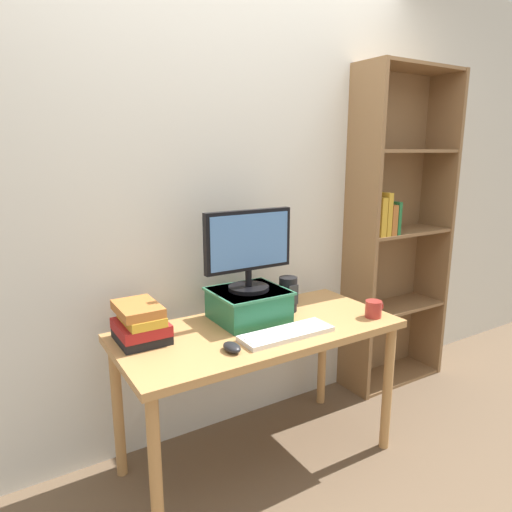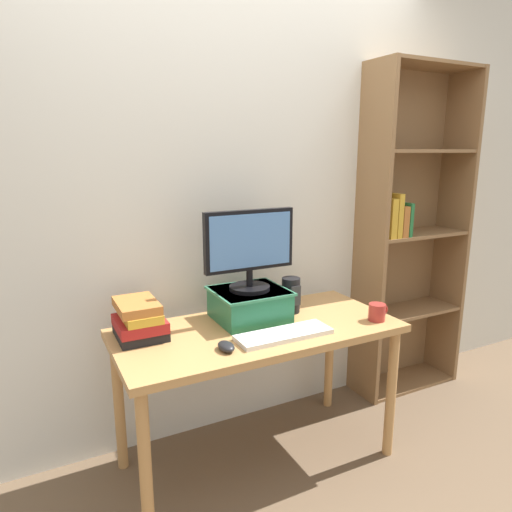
{
  "view_description": "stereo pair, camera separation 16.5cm",
  "coord_description": "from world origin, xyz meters",
  "px_view_note": "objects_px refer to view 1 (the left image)",
  "views": [
    {
      "loc": [
        -1.08,
        -1.73,
        1.54
      ],
      "look_at": [
        0.01,
        0.05,
        1.06
      ],
      "focal_mm": 32.0,
      "sensor_mm": 36.0,
      "label": 1
    },
    {
      "loc": [
        -0.94,
        -1.81,
        1.54
      ],
      "look_at": [
        0.01,
        0.05,
        1.06
      ],
      "focal_mm": 32.0,
      "sensor_mm": 36.0,
      "label": 2
    }
  ],
  "objects_px": {
    "keyboard": "(287,333)",
    "desk_speaker": "(288,294)",
    "desk": "(259,344)",
    "computer_mouse": "(232,347)",
    "bookshelf_unit": "(394,231)",
    "riser_box": "(249,303)",
    "book_stack": "(141,324)",
    "computer_monitor": "(249,247)",
    "coffee_mug": "(374,309)"
  },
  "relations": [
    {
      "from": "keyboard",
      "to": "desk_speaker",
      "type": "height_order",
      "value": "desk_speaker"
    },
    {
      "from": "desk",
      "to": "computer_mouse",
      "type": "bearing_deg",
      "value": -144.6
    },
    {
      "from": "bookshelf_unit",
      "to": "riser_box",
      "type": "xyz_separation_m",
      "value": [
        -1.21,
        -0.17,
        -0.23
      ]
    },
    {
      "from": "bookshelf_unit",
      "to": "riser_box",
      "type": "relative_size",
      "value": 5.76
    },
    {
      "from": "bookshelf_unit",
      "to": "computer_mouse",
      "type": "bearing_deg",
      "value": -162.54
    },
    {
      "from": "riser_box",
      "to": "keyboard",
      "type": "xyz_separation_m",
      "value": [
        0.04,
        -0.27,
        -0.07
      ]
    },
    {
      "from": "desk_speaker",
      "to": "riser_box",
      "type": "bearing_deg",
      "value": 178.39
    },
    {
      "from": "riser_box",
      "to": "desk_speaker",
      "type": "height_order",
      "value": "desk_speaker"
    },
    {
      "from": "computer_mouse",
      "to": "desk_speaker",
      "type": "height_order",
      "value": "desk_speaker"
    },
    {
      "from": "keyboard",
      "to": "book_stack",
      "type": "distance_m",
      "value": 0.65
    },
    {
      "from": "riser_box",
      "to": "desk_speaker",
      "type": "bearing_deg",
      "value": -1.61
    },
    {
      "from": "keyboard",
      "to": "book_stack",
      "type": "bearing_deg",
      "value": 153.41
    },
    {
      "from": "keyboard",
      "to": "desk_speaker",
      "type": "distance_m",
      "value": 0.34
    },
    {
      "from": "computer_monitor",
      "to": "computer_mouse",
      "type": "height_order",
      "value": "computer_monitor"
    },
    {
      "from": "riser_box",
      "to": "computer_mouse",
      "type": "distance_m",
      "value": 0.39
    },
    {
      "from": "riser_box",
      "to": "bookshelf_unit",
      "type": "bearing_deg",
      "value": 8.14
    },
    {
      "from": "computer_monitor",
      "to": "coffee_mug",
      "type": "distance_m",
      "value": 0.71
    },
    {
      "from": "riser_box",
      "to": "desk",
      "type": "bearing_deg",
      "value": -96.2
    },
    {
      "from": "keyboard",
      "to": "computer_mouse",
      "type": "xyz_separation_m",
      "value": [
        -0.29,
        -0.01,
        0.01
      ]
    },
    {
      "from": "desk",
      "to": "book_stack",
      "type": "xyz_separation_m",
      "value": [
        -0.53,
        0.13,
        0.17
      ]
    },
    {
      "from": "coffee_mug",
      "to": "desk_speaker",
      "type": "height_order",
      "value": "desk_speaker"
    },
    {
      "from": "riser_box",
      "to": "desk_speaker",
      "type": "xyz_separation_m",
      "value": [
        0.23,
        -0.01,
        0.01
      ]
    },
    {
      "from": "desk_speaker",
      "to": "computer_mouse",
      "type": "bearing_deg",
      "value": -150.12
    },
    {
      "from": "computer_monitor",
      "to": "computer_mouse",
      "type": "distance_m",
      "value": 0.52
    },
    {
      "from": "bookshelf_unit",
      "to": "desk_speaker",
      "type": "height_order",
      "value": "bookshelf_unit"
    },
    {
      "from": "bookshelf_unit",
      "to": "keyboard",
      "type": "distance_m",
      "value": 1.29
    },
    {
      "from": "bookshelf_unit",
      "to": "computer_mouse",
      "type": "xyz_separation_m",
      "value": [
        -1.46,
        -0.46,
        -0.29
      ]
    },
    {
      "from": "desk",
      "to": "bookshelf_unit",
      "type": "xyz_separation_m",
      "value": [
        1.22,
        0.29,
        0.4
      ]
    },
    {
      "from": "computer_monitor",
      "to": "keyboard",
      "type": "height_order",
      "value": "computer_monitor"
    },
    {
      "from": "desk",
      "to": "desk_speaker",
      "type": "xyz_separation_m",
      "value": [
        0.25,
        0.11,
        0.18
      ]
    },
    {
      "from": "computer_mouse",
      "to": "riser_box",
      "type": "bearing_deg",
      "value": 48.66
    },
    {
      "from": "coffee_mug",
      "to": "desk_speaker",
      "type": "bearing_deg",
      "value": 136.85
    },
    {
      "from": "book_stack",
      "to": "bookshelf_unit",
      "type": "bearing_deg",
      "value": 5.08
    },
    {
      "from": "book_stack",
      "to": "desk_speaker",
      "type": "height_order",
      "value": "desk_speaker"
    },
    {
      "from": "book_stack",
      "to": "desk_speaker",
      "type": "bearing_deg",
      "value": -1.77
    },
    {
      "from": "bookshelf_unit",
      "to": "riser_box",
      "type": "height_order",
      "value": "bookshelf_unit"
    },
    {
      "from": "keyboard",
      "to": "coffee_mug",
      "type": "xyz_separation_m",
      "value": [
        0.51,
        -0.03,
        0.03
      ]
    },
    {
      "from": "computer_mouse",
      "to": "coffee_mug",
      "type": "bearing_deg",
      "value": -1.29
    },
    {
      "from": "computer_monitor",
      "to": "book_stack",
      "type": "height_order",
      "value": "computer_monitor"
    },
    {
      "from": "desk",
      "to": "bookshelf_unit",
      "type": "distance_m",
      "value": 1.31
    },
    {
      "from": "desk",
      "to": "book_stack",
      "type": "relative_size",
      "value": 5.27
    },
    {
      "from": "desk",
      "to": "coffee_mug",
      "type": "relative_size",
      "value": 12.2
    },
    {
      "from": "riser_box",
      "to": "computer_monitor",
      "type": "xyz_separation_m",
      "value": [
        -0.0,
        -0.0,
        0.29
      ]
    },
    {
      "from": "desk",
      "to": "riser_box",
      "type": "xyz_separation_m",
      "value": [
        0.01,
        0.12,
        0.17
      ]
    },
    {
      "from": "bookshelf_unit",
      "to": "desk",
      "type": "bearing_deg",
      "value": -166.68
    },
    {
      "from": "computer_mouse",
      "to": "coffee_mug",
      "type": "xyz_separation_m",
      "value": [
        0.8,
        -0.02,
        0.02
      ]
    },
    {
      "from": "bookshelf_unit",
      "to": "computer_mouse",
      "type": "height_order",
      "value": "bookshelf_unit"
    },
    {
      "from": "desk",
      "to": "keyboard",
      "type": "relative_size",
      "value": 3.02
    },
    {
      "from": "keyboard",
      "to": "desk_speaker",
      "type": "xyz_separation_m",
      "value": [
        0.2,
        0.27,
        0.08
      ]
    },
    {
      "from": "computer_monitor",
      "to": "computer_mouse",
      "type": "relative_size",
      "value": 4.43
    }
  ]
}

